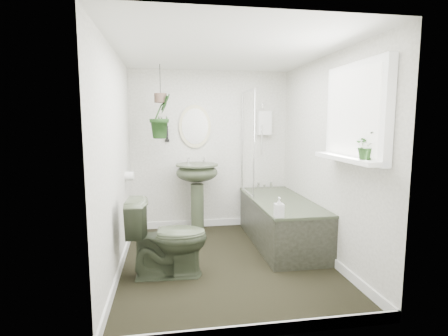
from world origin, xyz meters
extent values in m
cube|color=black|center=(0.00, 0.00, -0.01)|extent=(2.30, 2.80, 0.02)
cube|color=white|center=(0.00, 0.00, 2.31)|extent=(2.30, 2.80, 0.02)
cube|color=white|center=(0.00, 1.41, 1.15)|extent=(2.30, 0.02, 2.30)
cube|color=white|center=(0.00, -1.41, 1.15)|extent=(2.30, 0.02, 2.30)
cube|color=white|center=(-1.16, 0.00, 1.15)|extent=(0.02, 2.80, 2.30)
cube|color=white|center=(1.16, 0.00, 1.15)|extent=(0.02, 2.80, 2.30)
cube|color=white|center=(0.00, 0.00, 0.05)|extent=(2.30, 2.80, 0.10)
cube|color=white|center=(0.80, 1.34, 1.55)|extent=(0.20, 0.10, 0.35)
ellipsoid|color=beige|center=(-0.22, 1.37, 1.50)|extent=(0.46, 0.03, 0.62)
cylinder|color=black|center=(-0.62, 1.36, 1.40)|extent=(0.04, 0.04, 0.22)
cylinder|color=white|center=(-1.10, 0.70, 0.90)|extent=(0.11, 0.11, 0.11)
cube|color=white|center=(1.09, -0.70, 1.65)|extent=(0.08, 1.00, 0.90)
cube|color=white|center=(1.02, -0.70, 1.23)|extent=(0.18, 1.00, 0.04)
cube|color=white|center=(1.04, -0.70, 1.65)|extent=(0.01, 0.86, 0.76)
imported|color=#3A432F|center=(-0.64, -0.23, 0.40)|extent=(0.81, 0.49, 0.81)
imported|color=black|center=(1.04, -0.99, 1.37)|extent=(0.21, 0.19, 0.24)
imported|color=black|center=(-0.70, 0.99, 1.64)|extent=(0.40, 0.41, 0.58)
imported|color=black|center=(0.51, -0.29, 0.69)|extent=(0.10, 0.10, 0.21)
cylinder|color=#4B382D|center=(-0.70, 0.99, 1.87)|extent=(0.16, 0.16, 0.12)
camera|label=1|loc=(-0.63, -3.70, 1.57)|focal=28.00mm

